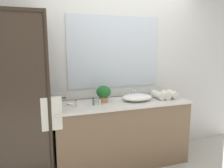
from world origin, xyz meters
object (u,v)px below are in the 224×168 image
Objects in this scene: soap_dish at (70,105)px; amenity_bottle_lotion at (76,103)px; sink_basin at (137,97)px; amenity_bottle_body_wash at (100,102)px; rolled_towel_middle at (166,95)px; rolled_towel_near_edge at (172,94)px; potted_plant at (104,93)px; amenity_bottle_shampoo at (93,102)px; rolled_towel_far_edge at (158,95)px; faucet at (132,95)px.

amenity_bottle_lotion is (0.07, -0.09, 0.03)m from soap_dish.
amenity_bottle_body_wash reaches higher than sink_basin.
amenity_bottle_body_wash is 0.45× the size of rolled_towel_middle.
sink_basin is at bearing 177.68° from rolled_towel_near_edge.
potted_plant is 1.03× the size of rolled_towel_near_edge.
rolled_towel_near_edge reaches higher than amenity_bottle_lotion.
rolled_towel_middle reaches higher than soap_dish.
potted_plant is 0.19m from amenity_bottle_body_wash.
amenity_bottle_shampoo is 0.45× the size of rolled_towel_near_edge.
amenity_bottle_shampoo is 1.06m from rolled_towel_middle.
rolled_towel_far_edge is (1.17, 0.06, 0.01)m from amenity_bottle_lotion.
soap_dish is at bearing 178.60° from rolled_towel_far_edge.
amenity_bottle_lotion is at bearing -165.54° from faucet.
amenity_bottle_shampoo reaches higher than amenity_bottle_body_wash.
soap_dish is 1.46m from rolled_towel_near_edge.
rolled_towel_near_edge is at bearing -5.25° from potted_plant.
soap_dish is 1.06× the size of amenity_bottle_lotion.
potted_plant is 0.21m from amenity_bottle_shampoo.
rolled_towel_middle is (-0.11, -0.00, -0.00)m from rolled_towel_near_edge.
potted_plant is 2.36× the size of amenity_bottle_lotion.
faucet is 0.66m from amenity_bottle_shampoo.
rolled_towel_middle reaches higher than sink_basin.
rolled_towel_far_edge reaches higher than soap_dish.
potted_plant reaches higher than amenity_bottle_shampoo.
amenity_bottle_shampoo is at bearing -14.04° from soap_dish.
potted_plant reaches higher than faucet.
potted_plant is at bearing 17.94° from amenity_bottle_lotion.
soap_dish is at bearing 178.00° from sink_basin.
potted_plant reaches higher than rolled_towel_middle.
rolled_towel_middle is 0.84× the size of rolled_towel_far_edge.
amenity_bottle_shampoo is at bearing -179.05° from rolled_towel_middle.
amenity_bottle_body_wash is at bearing -20.75° from amenity_bottle_shampoo.
rolled_towel_far_edge is (0.88, 0.07, 0.01)m from amenity_bottle_body_wash.
rolled_towel_near_edge is (1.17, 0.02, 0.01)m from amenity_bottle_shampoo.
rolled_towel_near_edge is (1.10, 0.05, 0.01)m from amenity_bottle_body_wash.
rolled_towel_near_edge is at bearing -2.32° from sink_basin.
amenity_bottle_lotion is 1.17m from rolled_towel_far_edge.
faucet reaches higher than rolled_towel_near_edge.
faucet is at bearing 153.74° from rolled_towel_far_edge.
sink_basin is 4.40× the size of amenity_bottle_shampoo.
rolled_towel_near_edge is at bearing -2.12° from soap_dish.
amenity_bottle_body_wash is (-0.09, -0.14, -0.08)m from potted_plant.
faucet reaches higher than amenity_bottle_body_wash.
faucet is 0.48m from rolled_towel_middle.
rolled_towel_far_edge is (0.33, 0.00, 0.01)m from sink_basin.
soap_dish is 1.03× the size of amenity_bottle_shampoo.
faucet is at bearing 161.30° from rolled_towel_near_edge.
rolled_towel_near_edge is at bearing 0.90° from amenity_bottle_shampoo.
amenity_bottle_lotion is 1.28m from rolled_towel_middle.
soap_dish is (-0.46, -0.04, -0.11)m from potted_plant.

